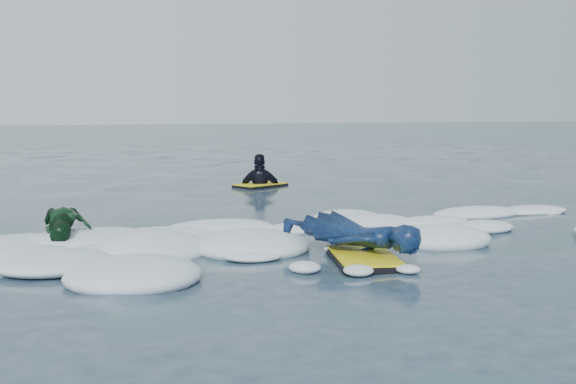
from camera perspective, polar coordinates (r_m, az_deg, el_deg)
The scene contains 5 objects.
ground at distance 7.00m, azimuth -5.67°, elevation -5.61°, with size 120.00×120.00×0.00m, color #1B3742.
foam_band at distance 7.99m, azimuth -7.44°, elevation -4.10°, with size 12.00×3.10×0.30m, color silver, non-canonical shape.
prone_woman_unit at distance 7.19m, azimuth 5.27°, elevation -3.53°, with size 1.18×1.72×0.42m.
prone_child_unit at distance 8.06m, azimuth -17.12°, elevation -2.70°, with size 0.70×1.18×0.42m.
waiting_rider_unit at distance 13.56m, azimuth -2.19°, elevation -0.05°, with size 1.13×0.92×1.48m.
Camera 1 is at (-1.62, -6.65, 1.48)m, focal length 45.00 mm.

